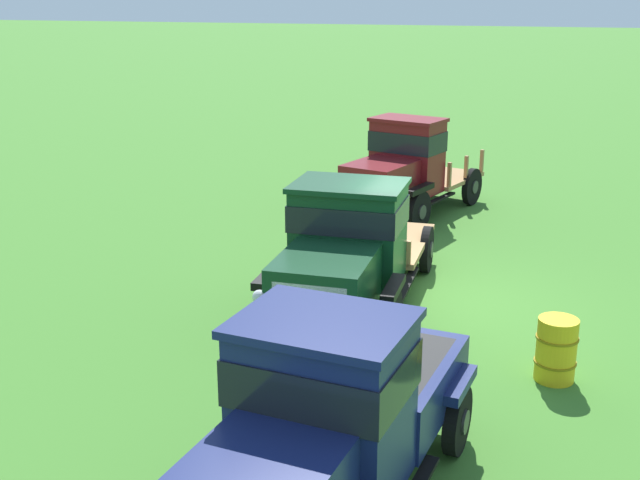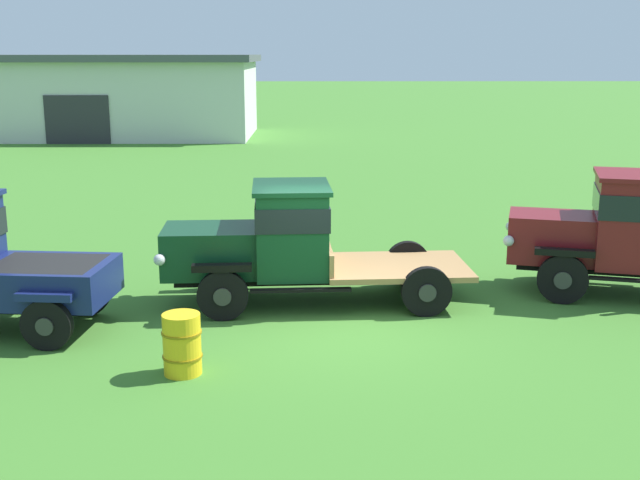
{
  "view_description": "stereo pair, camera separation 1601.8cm",
  "coord_description": "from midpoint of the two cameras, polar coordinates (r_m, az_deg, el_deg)",
  "views": [
    {
      "loc": [
        -12.47,
        -2.18,
        4.99
      ],
      "look_at": [
        -0.23,
        1.99,
        1.0
      ],
      "focal_mm": 45.0,
      "sensor_mm": 36.0,
      "label": 1
    },
    {
      "loc": [
        -0.33,
        -12.62,
        4.41
      ],
      "look_at": [
        -0.23,
        1.99,
        1.0
      ],
      "focal_mm": 45.0,
      "sensor_mm": 36.0,
      "label": 2
    }
  ],
  "objects": [
    {
      "name": "ground_plane",
      "position": [
        10.85,
        37.35,
        -15.42
      ],
      "size": [
        240.0,
        240.0,
        0.0
      ],
      "primitive_type": "plane",
      "color": "#3D7528"
    },
    {
      "name": "farm_shed",
      "position": [
        40.14,
        -13.92,
        9.17
      ],
      "size": [
        24.37,
        8.92,
        4.34
      ],
      "color": "silver",
      "rests_on": "ground"
    },
    {
      "name": "vintage_truck_second_in_line",
      "position": [
        10.9,
        30.18,
        -7.84
      ],
      "size": [
        5.61,
        2.35,
        2.15
      ],
      "color": "black",
      "rests_on": "ground"
    },
    {
      "name": "vintage_truck_midrow_center",
      "position": [
        15.17,
        49.29,
        -5.03
      ],
      "size": [
        4.88,
        2.82,
        2.29
      ],
      "color": "black",
      "rests_on": "ground"
    },
    {
      "name": "oil_drum_beside_row",
      "position": [
        8.05,
        33.77,
        -21.26
      ],
      "size": [
        0.56,
        0.56,
        0.88
      ],
      "color": "gold",
      "rests_on": "ground"
    }
  ]
}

